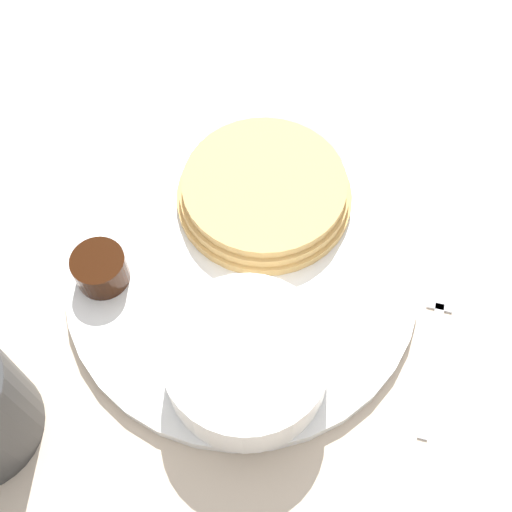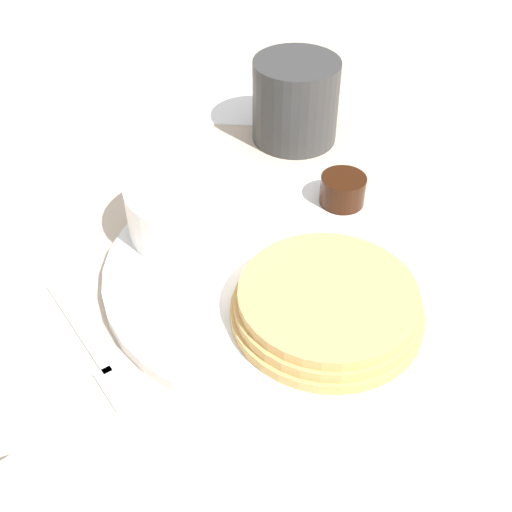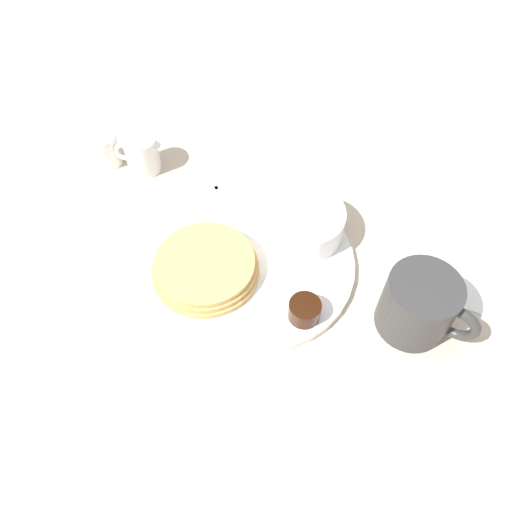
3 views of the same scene
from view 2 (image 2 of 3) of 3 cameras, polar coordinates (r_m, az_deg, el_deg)
ground_plane at (r=0.54m, az=1.44°, el=-1.73°), size 4.00×4.00×0.00m
plate at (r=0.54m, az=1.45°, el=-1.26°), size 0.28×0.28×0.01m
pancake_stack at (r=0.49m, az=6.37°, el=-4.28°), size 0.15×0.15×0.03m
bowl at (r=0.56m, az=-5.54°, el=4.62°), size 0.12×0.12×0.05m
syrup_cup at (r=0.60m, az=7.72°, el=5.84°), size 0.04×0.04×0.03m
butter_ramekin at (r=0.59m, az=-5.93°, el=5.58°), size 0.05×0.05×0.05m
coffee_mug at (r=0.70m, az=3.57°, el=13.70°), size 0.12×0.09×0.09m
fork at (r=0.50m, az=-13.98°, el=-8.50°), size 0.11×0.11×0.00m
napkin at (r=0.79m, az=-3.06°, el=13.79°), size 0.12×0.09×0.00m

